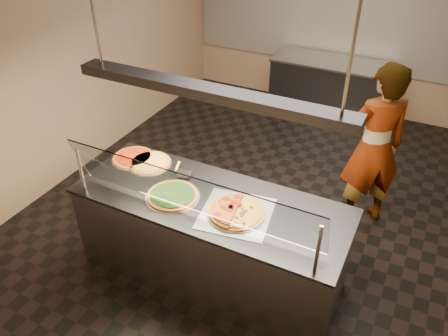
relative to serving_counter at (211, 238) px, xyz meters
The scene contains 19 objects.
ground 1.36m from the serving_counter, 88.46° to the left, with size 5.00×6.00×0.02m, color black.
wall_back 4.41m from the serving_counter, 89.54° to the left, with size 5.00×0.02×3.00m, color #9C8264.
wall_front 2.02m from the serving_counter, 88.87° to the right, with size 5.00×0.02×3.00m, color #9C8264.
wall_left 2.97m from the serving_counter, 152.78° to the left, with size 0.02×6.00×3.00m, color #9C8264.
tile_band 4.33m from the serving_counter, 89.54° to the left, with size 4.90×0.02×1.20m, color silver.
serving_counter is the anchor object (origin of this frame).
sneeze_guard 0.83m from the serving_counter, 90.00° to the right, with size 2.23×0.18×0.54m.
perforated_tray 0.56m from the serving_counter, 14.56° to the right, with size 0.66×0.66×0.01m.
half_pizza_pepperoni 0.53m from the serving_counter, 23.02° to the right, with size 0.31×0.51×0.05m.
half_pizza_sausage 0.64m from the serving_counter, 10.88° to the right, with size 0.31×0.51×0.04m.
pizza_spinach 0.58m from the serving_counter, 159.27° to the right, with size 0.49×0.49×0.03m.
pizza_cheese 0.96m from the serving_counter, 163.96° to the left, with size 0.43×0.43×0.03m.
pizza_tomato 1.13m from the serving_counter, 166.90° to the left, with size 0.43×0.43×0.03m.
pizza_spatula 0.71m from the serving_counter, 151.94° to the left, with size 0.23×0.22×0.02m.
prep_table 3.82m from the serving_counter, 89.48° to the left, with size 1.75×0.74×0.93m.
worker 1.94m from the serving_counter, 53.76° to the left, with size 0.68×0.45×1.86m, color #26252C.
heat_lamp_housing 1.48m from the serving_counter, 90.00° to the right, with size 2.30×0.18×0.08m, color #2D2D31.
lamp_rod_left 2.26m from the serving_counter, behind, with size 0.02×0.02×1.01m, color #B7B7BC.
lamp_rod_right 2.26m from the serving_counter, ahead, with size 0.02×0.02×1.01m, color #B7B7BC.
Camera 1 is at (1.43, -3.90, 3.31)m, focal length 35.00 mm.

